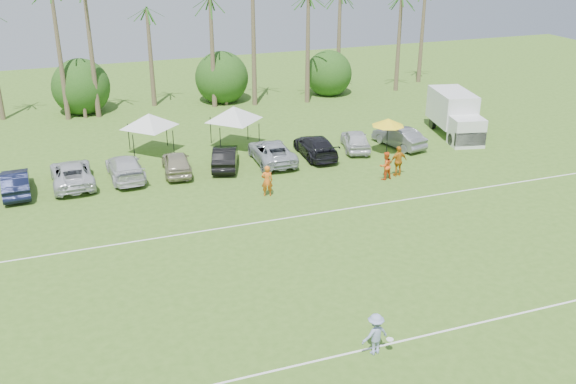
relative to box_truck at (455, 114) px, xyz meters
name	(u,v)px	position (x,y,z in m)	size (l,w,h in m)	color
field_lines	(269,281)	(-19.86, -15.51, -1.72)	(80.00, 12.10, 0.01)	white
palm_tree_4	(100,24)	(-23.86, 14.49, 5.76)	(2.40, 2.40, 8.90)	brown
palm_tree_5	(150,10)	(-19.86, 14.49, 6.63)	(2.40, 2.40, 9.90)	brown
palm_tree_8	(301,14)	(-6.86, 14.49, 5.76)	(2.40, 2.40, 8.90)	brown
palm_tree_9	(353,2)	(-1.86, 14.49, 6.63)	(2.40, 2.40, 9.90)	brown
bush_tree_1	(82,94)	(-25.86, 15.49, 0.08)	(4.00, 4.00, 4.00)	brown
bush_tree_2	(223,82)	(-13.86, 15.49, 0.08)	(4.00, 4.00, 4.00)	brown
bush_tree_3	(326,74)	(-3.86, 15.49, 0.08)	(4.00, 4.00, 4.00)	brown
sideline_player_a	(267,181)	(-16.87, -6.17, -0.78)	(0.68, 0.45, 1.88)	orange
sideline_player_b	(385,166)	(-9.10, -6.18, -0.83)	(0.87, 0.68, 1.79)	#F4591B
sideline_player_c	(398,161)	(-8.06, -5.96, -0.74)	(1.16, 0.48, 1.97)	orange
box_truck	(455,114)	(0.00, 0.00, 0.00)	(3.61, 6.60, 3.22)	silver
canopy_tent_left	(148,114)	(-22.09, 3.73, 1.14)	(4.13, 4.13, 3.34)	black
canopy_tent_right	(234,106)	(-16.27, 3.06, 1.27)	(4.32, 4.32, 3.50)	black
market_umbrella	(388,122)	(-6.71, -1.90, 0.55)	(2.27, 2.27, 2.53)	black
frisbee_player	(375,334)	(-17.81, -21.80, -0.88)	(1.25, 0.76, 1.67)	#8C99C7
parked_car_1	(16,183)	(-30.75, -0.84, -1.00)	(1.52, 4.36, 1.44)	black
parked_car_2	(72,174)	(-27.56, -0.46, -1.00)	(2.39, 5.17, 1.44)	silver
parked_car_3	(125,167)	(-24.36, -0.47, -1.00)	(2.01, 4.95, 1.44)	silver
parked_car_4	(177,163)	(-21.17, -0.71, -1.00)	(1.70, 4.22, 1.44)	tan
parked_car_5	(225,157)	(-17.97, -0.70, -1.00)	(1.52, 4.36, 1.44)	black
parked_car_6	(272,152)	(-14.77, -0.80, -1.00)	(2.39, 5.17, 1.44)	#A9AEB6
parked_car_7	(315,146)	(-11.58, -0.72, -1.00)	(2.01, 4.95, 1.44)	black
parked_car_8	(355,140)	(-8.38, -0.37, -1.00)	(1.70, 4.22, 1.44)	silver
parked_car_9	(399,137)	(-5.18, -0.88, -1.00)	(1.52, 4.36, 1.44)	slate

